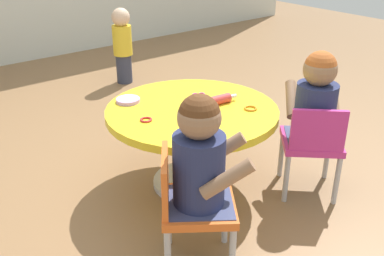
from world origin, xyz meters
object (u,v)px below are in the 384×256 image
Objects in this scene: child_chair_left at (190,204)px; craft_table at (192,126)px; craft_scissors at (200,96)px; rolling_pin at (218,100)px; seated_child_left at (200,156)px; toddler_standing at (122,44)px; seated_child_right at (316,100)px; child_chair_right at (312,143)px.

craft_table is at bearing 50.64° from child_chair_left.
craft_scissors is at bearing 47.69° from child_chair_left.
craft_scissors is at bearing 36.67° from craft_table.
child_chair_left is 2.32× the size of rolling_pin.
rolling_pin is at bearing 42.28° from seated_child_left.
child_chair_left is 1.05× the size of seated_child_left.
child_chair_left is at bearing -114.20° from toddler_standing.
seated_child_right is 2.17m from toddler_standing.
child_chair_right is at bearing -61.87° from craft_scissors.
toddler_standing is at bearing 74.30° from craft_scissors.
toddler_standing is at bearing 71.02° from craft_table.
child_chair_right is (0.44, -0.46, -0.06)m from craft_table.
seated_child_left is at bearing -176.15° from child_chair_right.
child_chair_right is 0.66m from craft_scissors.
rolling_pin is (0.14, -0.05, 0.13)m from craft_table.
child_chair_left is 0.80× the size of toddler_standing.
seated_child_left reaches higher than child_chair_right.
craft_scissors is (-0.33, 0.53, -0.06)m from seated_child_right.
seated_child_left is 0.84m from child_chair_right.
toddler_standing is (0.13, 2.16, -0.17)m from seated_child_right.
seated_child_right is at bearing -42.83° from craft_table.
craft_table is 0.20m from rolling_pin.
child_chair_left is at bearing -177.89° from child_chair_right.
rolling_pin is at bearing -18.24° from craft_table.
craft_table is 1.79× the size of seated_child_right.
child_chair_left is 0.73m from rolling_pin.
child_chair_right is 1.05× the size of seated_child_right.
craft_table is at bearing 137.17° from seated_child_right.
child_chair_right is 0.54m from rolling_pin.
child_chair_right is 0.23m from seated_child_right.
toddler_standing reaches higher than craft_scissors.
rolling_pin is (0.52, 0.47, -0.04)m from seated_child_left.
seated_child_left reaches higher than craft_table.
child_chair_right is 3.76× the size of craft_scissors.
craft_scissors is (0.14, 0.10, 0.11)m from craft_table.
rolling_pin is at bearing -87.67° from craft_scissors.
craft_table is 1.70× the size of child_chair_right.
child_chair_right reaches higher than rolling_pin.
rolling_pin is (-0.45, -1.78, 0.13)m from toddler_standing.
seated_child_left is (-0.37, -0.52, 0.17)m from craft_table.
craft_table is 1.70× the size of child_chair_left.
toddler_standing reaches higher than child_chair_right.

